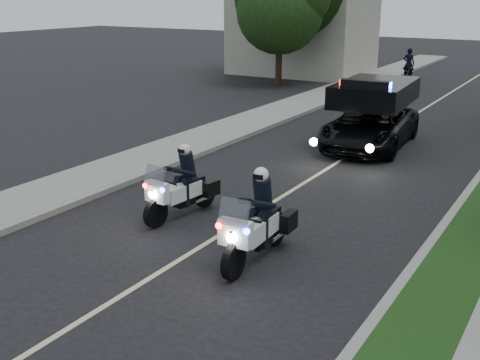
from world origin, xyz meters
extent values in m
plane|color=black|center=(0.00, 0.00, 0.00)|extent=(120.00, 120.00, 0.00)
cube|color=gray|center=(-4.10, 10.00, 0.07)|extent=(0.20, 60.00, 0.15)
cube|color=gray|center=(-5.20, 10.00, 0.08)|extent=(2.00, 60.00, 0.16)
cube|color=#A8A396|center=(-10.00, 26.00, 3.50)|extent=(8.00, 6.00, 7.00)
cube|color=#BFB78C|center=(0.00, 10.00, 0.00)|extent=(0.12, 50.00, 0.01)
imported|color=black|center=(0.15, 9.94, 0.00)|extent=(2.81, 5.40, 2.54)
imported|color=black|center=(-2.92, 25.19, 0.00)|extent=(0.74, 1.85, 0.95)
imported|color=black|center=(-2.92, 25.19, 0.00)|extent=(0.66, 0.46, 1.77)
camera|label=1|loc=(6.56, -9.29, 5.07)|focal=44.74mm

